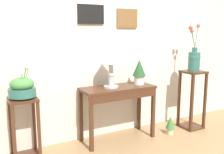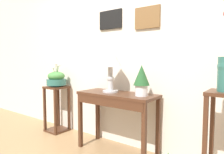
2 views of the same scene
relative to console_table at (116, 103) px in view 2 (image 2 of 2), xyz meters
The scene contains 6 objects.
back_wall_with_art 0.85m from the console_table, 114.39° to the left, with size 9.00×0.13×2.80m.
console_table is the anchor object (origin of this frame).
table_lamp 0.54m from the console_table, 167.72° to the left, with size 0.29×0.29×0.58m.
potted_plant_on_console 0.46m from the console_table, ahead, with size 0.19×0.19×0.35m.
pedestal_stand_left 1.26m from the console_table, behind, with size 0.32×0.32×0.74m.
planter_bowl_wide_left 1.25m from the console_table, behind, with size 0.31×0.31×0.39m.
Camera 2 is at (1.61, -1.00, 1.15)m, focal length 33.11 mm.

